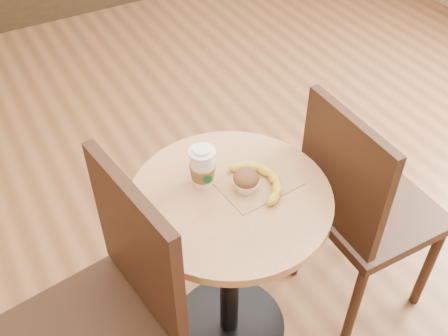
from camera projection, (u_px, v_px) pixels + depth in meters
name	position (u px, v px, depth m)	size (l,w,h in m)	color
cafe_table	(230.00, 247.00, 1.75)	(0.62, 0.62, 0.75)	black
chair_left	(107.00, 317.00, 1.50)	(0.50, 0.50, 1.00)	black
chair_right	(361.00, 207.00, 1.85)	(0.43, 0.43, 0.96)	black
kraft_bag	(258.00, 182.00, 1.62)	(0.24, 0.18, 0.00)	#AA8152
coffee_cup	(202.00, 168.00, 1.58)	(0.08, 0.08, 0.14)	white
muffin	(246.00, 181.00, 1.57)	(0.08, 0.08, 0.07)	white
banana	(262.00, 179.00, 1.61)	(0.13, 0.23, 0.03)	gold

